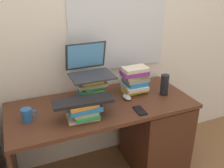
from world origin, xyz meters
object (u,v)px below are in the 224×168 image
(book_stack_side, at_px, (135,80))
(cell_phone, at_px, (140,111))
(keyboard, at_px, (83,101))
(mug, at_px, (27,115))
(laptop, at_px, (89,67))
(book_stack_keyboard_riser, at_px, (84,110))
(water_bottle, at_px, (164,85))
(computer_mouse, at_px, (127,97))
(desk, at_px, (143,130))
(book_stack_tall, at_px, (92,90))

(book_stack_side, relative_size, cell_phone, 1.73)
(keyboard, xyz_separation_m, mug, (-0.37, 0.12, -0.09))
(laptop, bearing_deg, book_stack_keyboard_riser, -117.10)
(water_bottle, bearing_deg, book_stack_keyboard_riser, -172.13)
(book_stack_side, height_order, cell_phone, book_stack_side)
(book_stack_side, xyz_separation_m, keyboard, (-0.53, -0.25, 0.03))
(book_stack_side, xyz_separation_m, water_bottle, (0.21, -0.14, -0.02))
(keyboard, relative_size, computer_mouse, 4.04)
(desk, bearing_deg, cell_phone, -128.24)
(keyboard, relative_size, cell_phone, 3.09)
(laptop, height_order, keyboard, laptop)
(water_bottle, bearing_deg, laptop, 164.32)
(laptop, bearing_deg, book_stack_tall, -95.59)
(book_stack_tall, bearing_deg, computer_mouse, -13.13)
(laptop, distance_m, keyboard, 0.34)
(computer_mouse, relative_size, water_bottle, 0.58)
(book_stack_tall, relative_size, cell_phone, 1.79)
(desk, distance_m, mug, 1.01)
(book_stack_tall, distance_m, laptop, 0.18)
(keyboard, bearing_deg, water_bottle, 12.13)
(book_stack_tall, xyz_separation_m, water_bottle, (0.61, -0.11, -0.02))
(book_stack_keyboard_riser, bearing_deg, water_bottle, 7.87)
(book_stack_tall, bearing_deg, cell_phone, -44.59)
(book_stack_side, height_order, keyboard, book_stack_side)
(computer_mouse, bearing_deg, book_stack_side, 39.05)
(mug, bearing_deg, laptop, 16.63)
(desk, relative_size, keyboard, 3.48)
(book_stack_tall, distance_m, cell_phone, 0.41)
(book_stack_keyboard_riser, xyz_separation_m, book_stack_side, (0.53, 0.25, 0.05))
(keyboard, bearing_deg, cell_phone, -4.88)
(book_stack_tall, bearing_deg, book_stack_side, 5.01)
(keyboard, bearing_deg, mug, 166.42)
(book_stack_keyboard_riser, xyz_separation_m, water_bottle, (0.74, 0.10, 0.02))
(laptop, distance_m, mug, 0.58)
(book_stack_side, bearing_deg, desk, -75.88)
(book_stack_tall, height_order, book_stack_keyboard_riser, book_stack_tall)
(keyboard, bearing_deg, book_stack_tall, 61.89)
(book_stack_side, distance_m, computer_mouse, 0.19)
(book_stack_tall, height_order, mug, book_stack_tall)
(book_stack_tall, distance_m, book_stack_side, 0.40)
(desk, height_order, keyboard, keyboard)
(book_stack_keyboard_riser, relative_size, cell_phone, 1.79)
(computer_mouse, bearing_deg, desk, -8.93)
(laptop, xyz_separation_m, water_bottle, (0.60, -0.17, -0.19))
(desk, distance_m, book_stack_tall, 0.62)
(desk, distance_m, computer_mouse, 0.38)
(laptop, xyz_separation_m, mug, (-0.51, -0.15, -0.23))
(laptop, xyz_separation_m, computer_mouse, (0.27, -0.13, -0.26))
(book_stack_side, xyz_separation_m, laptop, (-0.39, 0.03, 0.16))
(desk, height_order, laptop, laptop)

